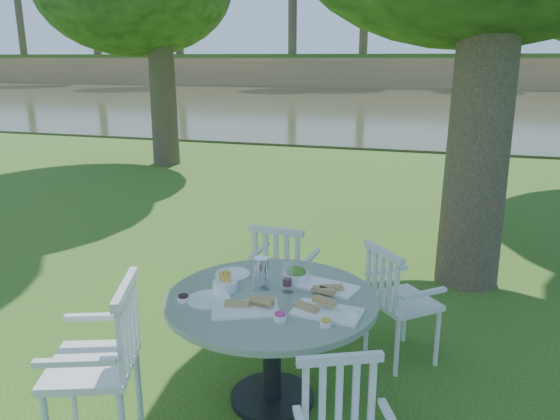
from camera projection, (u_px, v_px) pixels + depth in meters
The scene contains 7 objects.
ground at pixel (274, 302), 5.13m from camera, with size 140.00×140.00×0.00m, color #1E430E.
table at pixel (272, 318), 3.51m from camera, with size 1.35×1.35×0.76m.
chair_ne at pixel (393, 295), 4.01m from camera, with size 0.62×0.63×0.90m.
chair_nw at pixel (281, 268), 4.51m from camera, with size 0.49×0.46×0.92m.
chair_sw at pixel (109, 354), 3.09m from camera, with size 0.63×0.65×1.02m.
tableware at pixel (270, 288), 3.50m from camera, with size 1.14×0.81×0.20m.
river at pixel (418, 105), 26.31m from camera, with size 100.00×28.00×0.12m, color #373922.
Camera 1 is at (1.43, -4.48, 2.22)m, focal length 35.00 mm.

